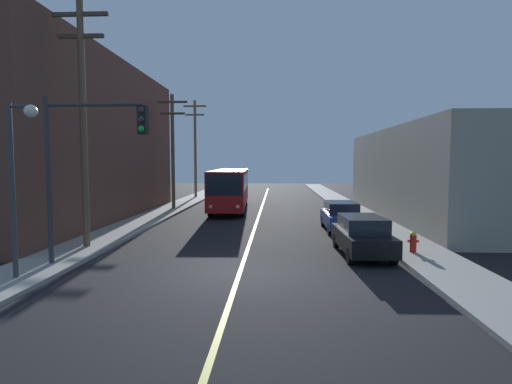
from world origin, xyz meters
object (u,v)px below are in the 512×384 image
object	(u,v)px
utility_pole_mid	(173,146)
street_lamp_left	(18,165)
utility_pole_far	(195,144)
traffic_signal_left_corner	(89,149)
city_bus	(230,187)
parked_car_black	(362,235)
parked_car_blue	(341,216)
utility_pole_near	(83,113)
fire_hydrant	(413,242)

from	to	relation	value
utility_pole_mid	street_lamp_left	world-z (taller)	utility_pole_mid
utility_pole_far	traffic_signal_left_corner	world-z (taller)	utility_pole_far
city_bus	parked_car_black	distance (m)	17.31
city_bus	parked_car_blue	distance (m)	12.15
parked_car_blue	street_lamp_left	distance (m)	15.86
parked_car_black	utility_pole_far	bearing A→B (deg)	114.88
city_bus	parked_car_black	world-z (taller)	city_bus
utility_pole_near	utility_pole_mid	size ratio (longest dim) A/B	1.16
utility_pole_mid	street_lamp_left	xyz separation A→B (m)	(0.19, -19.78, -1.40)
utility_pole_mid	traffic_signal_left_corner	world-z (taller)	utility_pole_mid
parked_car_blue	city_bus	bearing A→B (deg)	127.12
utility_pole_mid	fire_hydrant	size ratio (longest dim) A/B	10.74
utility_pole_near	utility_pole_mid	distance (m)	14.93
city_bus	parked_car_blue	world-z (taller)	city_bus
traffic_signal_left_corner	fire_hydrant	bearing A→B (deg)	11.50
parked_car_blue	utility_pole_mid	bearing A→B (deg)	141.47
parked_car_blue	traffic_signal_left_corner	size ratio (longest dim) A/B	0.74
parked_car_black	traffic_signal_left_corner	world-z (taller)	traffic_signal_left_corner
parked_car_black	utility_pole_far	xyz separation A→B (m)	(-12.15, 26.20, 4.89)
traffic_signal_left_corner	fire_hydrant	world-z (taller)	traffic_signal_left_corner
parked_car_black	traffic_signal_left_corner	xyz separation A→B (m)	(-10.19, -2.44, 3.46)
street_lamp_left	utility_pole_near	bearing A→B (deg)	92.68
parked_car_black	utility_pole_far	world-z (taller)	utility_pole_far
utility_pole_far	parked_car_black	bearing A→B (deg)	-65.12
utility_pole_far	street_lamp_left	world-z (taller)	utility_pole_far
utility_pole_far	street_lamp_left	size ratio (longest dim) A/B	1.85
utility_pole_far	city_bus	bearing A→B (deg)	-64.97
utility_pole_far	street_lamp_left	distance (m)	30.58
utility_pole_far	traffic_signal_left_corner	xyz separation A→B (m)	(1.96, -28.65, -1.43)
parked_car_black	utility_pole_mid	bearing A→B (deg)	127.31
street_lamp_left	parked_car_black	bearing A→B (deg)	20.35
city_bus	traffic_signal_left_corner	bearing A→B (deg)	-99.23
city_bus	street_lamp_left	xyz separation A→B (m)	(-4.36, -20.00, 1.92)
fire_hydrant	utility_pole_mid	bearing A→B (deg)	131.95
traffic_signal_left_corner	parked_car_black	bearing A→B (deg)	13.47
city_bus	traffic_signal_left_corner	size ratio (longest dim) A/B	2.04
parked_car_blue	fire_hydrant	bearing A→B (deg)	-71.47
utility_pole_far	street_lamp_left	xyz separation A→B (m)	(0.55, -30.51, -1.99)
utility_pole_near	utility_pole_far	distance (m)	25.64
utility_pole_far	fire_hydrant	xyz separation A→B (m)	(14.22, -26.15, -5.15)
parked_car_black	parked_car_blue	xyz separation A→B (m)	(0.07, 6.03, 0.00)
parked_car_blue	street_lamp_left	size ratio (longest dim) A/B	0.80
street_lamp_left	traffic_signal_left_corner	bearing A→B (deg)	52.79
parked_car_blue	traffic_signal_left_corner	bearing A→B (deg)	-140.44
city_bus	utility_pole_far	xyz separation A→B (m)	(-4.91, 10.51, 3.92)
utility_pole_near	utility_pole_mid	bearing A→B (deg)	89.85
fire_hydrant	city_bus	bearing A→B (deg)	120.78
utility_pole_near	parked_car_blue	bearing A→B (deg)	24.64
parked_car_blue	utility_pole_mid	size ratio (longest dim) A/B	0.49
street_lamp_left	fire_hydrant	bearing A→B (deg)	17.68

